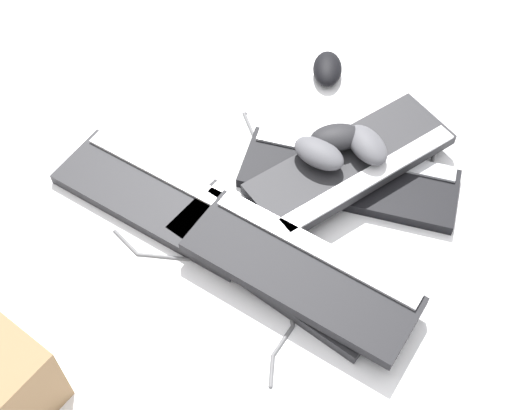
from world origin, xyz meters
TOP-DOWN VIEW (x-y plane):
  - ground_plane at (0.00, 0.00)m, footprint 3.20×3.20m
  - keyboard_0 at (0.12, 0.07)m, footprint 0.46×0.28m
  - keyboard_1 at (-0.15, 0.15)m, footprint 0.46×0.31m
  - keyboard_2 at (-0.24, -0.08)m, footprint 0.44×0.16m
  - keyboard_3 at (-0.24, -0.09)m, footprint 0.40×0.43m
  - keyboard_4 at (-0.19, 0.18)m, footprint 0.46×0.28m
  - mouse_0 at (-0.20, -0.13)m, footprint 0.13×0.11m
  - mouse_1 at (-0.26, -0.12)m, footprint 0.12×0.13m
  - mouse_2 at (-0.17, -0.07)m, footprint 0.13×0.10m
  - mouse_3 at (-0.13, -0.38)m, footprint 0.08×0.12m
  - cable_0 at (-0.21, -0.15)m, footprint 0.43×0.14m
  - cable_1 at (-0.06, 0.21)m, footprint 0.39×0.26m

SIDE VIEW (x-z plane):
  - ground_plane at x=0.00m, z-range 0.00..0.00m
  - cable_1 at x=-0.06m, z-range 0.00..0.01m
  - cable_0 at x=-0.21m, z-range 0.00..0.01m
  - keyboard_0 at x=0.12m, z-range 0.00..0.03m
  - keyboard_1 at x=-0.15m, z-range 0.00..0.03m
  - keyboard_2 at x=-0.24m, z-range 0.00..0.03m
  - mouse_3 at x=-0.13m, z-range 0.00..0.04m
  - keyboard_3 at x=-0.24m, z-range 0.03..0.06m
  - keyboard_4 at x=-0.19m, z-range 0.03..0.06m
  - mouse_0 at x=-0.20m, z-range 0.06..0.10m
  - mouse_1 at x=-0.26m, z-range 0.06..0.10m
  - mouse_2 at x=-0.17m, z-range 0.06..0.10m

